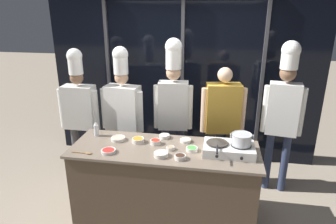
% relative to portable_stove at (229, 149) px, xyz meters
% --- Properties ---
extents(ground_plane, '(24.00, 24.00, 0.00)m').
position_rel_portable_stove_xyz_m(ground_plane, '(-0.72, 0.00, -0.95)').
color(ground_plane, gray).
extents(window_wall_back, '(4.26, 0.09, 2.70)m').
position_rel_portable_stove_xyz_m(window_wall_back, '(-0.72, 1.60, 0.40)').
color(window_wall_back, black).
rests_on(window_wall_back, ground_plane).
extents(demo_counter, '(2.14, 0.77, 0.90)m').
position_rel_portable_stove_xyz_m(demo_counter, '(-0.72, 0.00, -0.50)').
color(demo_counter, '#4C3D2D').
rests_on(demo_counter, ground_plane).
extents(portable_stove, '(0.55, 0.38, 0.11)m').
position_rel_portable_stove_xyz_m(portable_stove, '(0.00, 0.00, 0.00)').
color(portable_stove, silver).
rests_on(portable_stove, demo_counter).
extents(frying_pan, '(0.24, 0.42, 0.04)m').
position_rel_portable_stove_xyz_m(frying_pan, '(-0.13, -0.01, 0.08)').
color(frying_pan, '#38332D').
rests_on(frying_pan, portable_stove).
extents(stock_pot, '(0.24, 0.22, 0.13)m').
position_rel_portable_stove_xyz_m(stock_pot, '(0.13, 0.00, 0.13)').
color(stock_pot, '#B7BABF').
rests_on(stock_pot, portable_stove).
extents(squeeze_bottle_clear, '(0.06, 0.06, 0.19)m').
position_rel_portable_stove_xyz_m(squeeze_bottle_clear, '(-1.61, 0.20, 0.04)').
color(squeeze_bottle_clear, white).
rests_on(squeeze_bottle_clear, demo_counter).
extents(prep_bowl_bell_pepper, '(0.16, 0.16, 0.04)m').
position_rel_portable_stove_xyz_m(prep_bowl_bell_pepper, '(-1.31, -0.20, -0.03)').
color(prep_bowl_bell_pepper, silver).
rests_on(prep_bowl_bell_pepper, demo_counter).
extents(prep_bowl_carrots, '(0.15, 0.15, 0.06)m').
position_rel_portable_stove_xyz_m(prep_bowl_carrots, '(-1.05, 0.10, -0.02)').
color(prep_bowl_carrots, silver).
rests_on(prep_bowl_carrots, demo_counter).
extents(prep_bowl_chili_flakes, '(0.13, 0.13, 0.05)m').
position_rel_portable_stove_xyz_m(prep_bowl_chili_flakes, '(-0.84, 0.09, -0.02)').
color(prep_bowl_chili_flakes, silver).
rests_on(prep_bowl_chili_flakes, demo_counter).
extents(prep_bowl_garlic, '(0.16, 0.16, 0.05)m').
position_rel_portable_stove_xyz_m(prep_bowl_garlic, '(-0.72, -0.19, -0.03)').
color(prep_bowl_garlic, silver).
rests_on(prep_bowl_garlic, demo_counter).
extents(prep_bowl_shrimp, '(0.17, 0.17, 0.04)m').
position_rel_portable_stove_xyz_m(prep_bowl_shrimp, '(-1.30, 0.12, -0.03)').
color(prep_bowl_shrimp, silver).
rests_on(prep_bowl_shrimp, demo_counter).
extents(prep_bowl_noodles, '(0.13, 0.13, 0.04)m').
position_rel_portable_stove_xyz_m(prep_bowl_noodles, '(-0.50, 0.21, -0.03)').
color(prep_bowl_noodles, silver).
rests_on(prep_bowl_noodles, demo_counter).
extents(prep_bowl_onion, '(0.13, 0.13, 0.04)m').
position_rel_portable_stove_xyz_m(prep_bowl_onion, '(-0.77, 0.28, -0.03)').
color(prep_bowl_onion, silver).
rests_on(prep_bowl_onion, demo_counter).
extents(prep_bowl_soy_glaze, '(0.12, 0.12, 0.05)m').
position_rel_portable_stove_xyz_m(prep_bowl_soy_glaze, '(-0.51, -0.22, -0.03)').
color(prep_bowl_soy_glaze, silver).
rests_on(prep_bowl_soy_glaze, demo_counter).
extents(prep_bowl_mushrooms, '(0.10, 0.10, 0.04)m').
position_rel_portable_stove_xyz_m(prep_bowl_mushrooms, '(-0.64, -0.02, -0.03)').
color(prep_bowl_mushrooms, silver).
rests_on(prep_bowl_mushrooms, demo_counter).
extents(prep_bowl_scallions, '(0.13, 0.13, 0.04)m').
position_rel_portable_stove_xyz_m(prep_bowl_scallions, '(-0.40, -0.00, -0.03)').
color(prep_bowl_scallions, silver).
rests_on(prep_bowl_scallions, demo_counter).
extents(serving_spoon_slotted, '(0.24, 0.05, 0.02)m').
position_rel_portable_stove_xyz_m(serving_spoon_slotted, '(-1.54, -0.27, -0.05)').
color(serving_spoon_slotted, olive).
rests_on(serving_spoon_slotted, demo_counter).
extents(chef_head, '(0.58, 0.23, 1.90)m').
position_rel_portable_stove_xyz_m(chef_head, '(-2.07, 0.73, 0.12)').
color(chef_head, '#4C4C51').
rests_on(chef_head, ground_plane).
extents(chef_sous, '(0.62, 0.30, 1.93)m').
position_rel_portable_stove_xyz_m(chef_sous, '(-1.44, 0.77, 0.13)').
color(chef_sous, '#232326').
rests_on(chef_sous, ground_plane).
extents(chef_line, '(0.53, 0.25, 2.05)m').
position_rel_portable_stove_xyz_m(chef_line, '(-0.74, 0.81, 0.25)').
color(chef_line, '#2D3856').
rests_on(chef_line, ground_plane).
extents(person_guest, '(0.59, 0.30, 1.69)m').
position_rel_portable_stove_xyz_m(person_guest, '(-0.07, 0.82, 0.07)').
color(person_guest, '#4C4C51').
rests_on(person_guest, ground_plane).
extents(chef_pastry, '(0.51, 0.26, 2.04)m').
position_rel_portable_stove_xyz_m(chef_pastry, '(0.68, 0.80, 0.28)').
color(chef_pastry, '#2D3856').
rests_on(chef_pastry, ground_plane).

